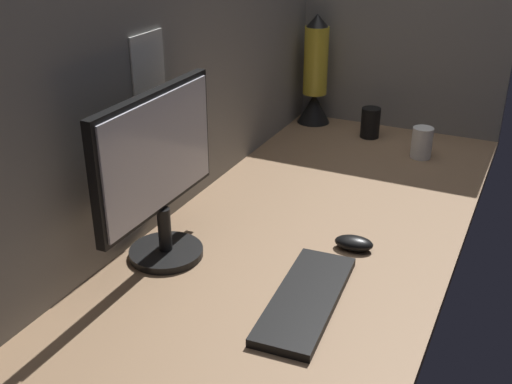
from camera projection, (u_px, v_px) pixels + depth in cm
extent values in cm
cube|color=#8C6B4C|center=(306.00, 226.00, 168.62)|extent=(180.00, 80.00, 3.00)
cube|color=gray|center=(181.00, 73.00, 166.81)|extent=(180.00, 5.00, 73.08)
cube|color=white|center=(149.00, 74.00, 148.58)|extent=(12.89, 0.40, 19.50)
cube|color=gray|center=(399.00, 28.00, 223.50)|extent=(5.00, 80.00, 73.08)
cylinder|color=black|center=(166.00, 252.00, 151.58)|extent=(18.00, 18.00, 1.80)
cylinder|color=black|center=(165.00, 229.00, 148.82)|extent=(3.20, 3.20, 11.00)
cube|color=black|center=(155.00, 152.00, 140.74)|extent=(43.71, 2.40, 28.31)
cube|color=silver|center=(161.00, 153.00, 140.20)|extent=(41.31, 0.60, 25.91)
cube|color=black|center=(306.00, 299.00, 133.94)|extent=(37.84, 15.62, 2.00)
ellipsoid|color=black|center=(354.00, 243.00, 154.01)|extent=(6.58, 10.14, 3.40)
cylinder|color=black|center=(370.00, 123.00, 224.20)|extent=(6.82, 6.82, 10.92)
cylinder|color=white|center=(422.00, 143.00, 206.71)|extent=(6.86, 6.86, 10.46)
torus|color=white|center=(425.00, 137.00, 209.93)|extent=(5.60, 1.00, 5.60)
cone|color=black|center=(314.00, 108.00, 239.18)|extent=(12.52, 12.52, 11.38)
cylinder|color=gold|center=(316.00, 61.00, 231.33)|extent=(9.11, 9.11, 25.04)
cone|color=black|center=(318.00, 20.00, 224.95)|extent=(8.20, 8.20, 4.55)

